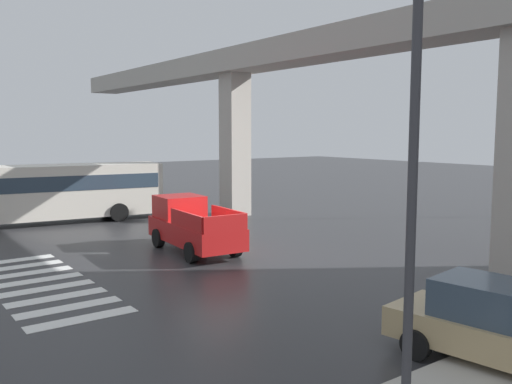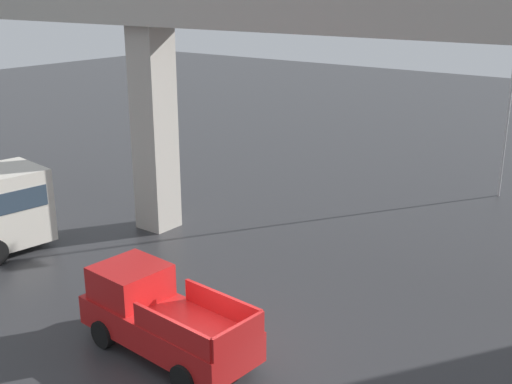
# 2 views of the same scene
# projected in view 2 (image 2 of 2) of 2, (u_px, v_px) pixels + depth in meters

# --- Properties ---
(ground_plane) EXTENTS (120.00, 120.00, 0.00)m
(ground_plane) POSITION_uv_depth(u_px,v_px,m) (206.00, 369.00, 16.19)
(ground_plane) COLOR #2D2D30
(elevated_overpass) EXTENTS (56.43, 2.18, 9.10)m
(elevated_overpass) POSITION_uv_depth(u_px,v_px,m) (347.00, 37.00, 18.76)
(elevated_overpass) COLOR #ADA89E
(elevated_overpass) RESTS_ON ground
(pickup_truck) EXTENTS (5.22, 2.35, 2.08)m
(pickup_truck) POSITION_uv_depth(u_px,v_px,m) (160.00, 316.00, 16.78)
(pickup_truck) COLOR red
(pickup_truck) RESTS_ON ground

